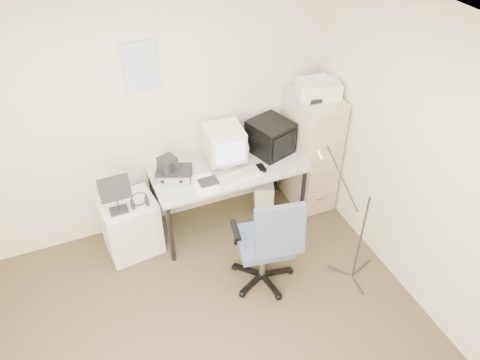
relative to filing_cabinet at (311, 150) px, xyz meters
name	(u,v)px	position (x,y,z in m)	size (l,w,h in m)	color
floor	(223,356)	(-1.58, -1.48, -0.66)	(3.60, 3.60, 0.01)	#423E28
ceiling	(211,66)	(-1.58, -1.48, 1.85)	(3.60, 3.60, 0.01)	white
wall_back	(150,116)	(-1.58, 0.32, 0.60)	(3.60, 0.02, 2.50)	beige
wall_right	(440,181)	(0.22, -1.48, 0.60)	(0.02, 3.60, 2.50)	beige
wall_calendar	(141,66)	(-1.60, 0.31, 1.10)	(0.30, 0.02, 0.44)	white
filing_cabinet	(311,150)	(0.00, 0.00, 0.00)	(0.40, 0.60, 1.30)	#C7BB8A
printer	(319,89)	(0.00, -0.02, 0.73)	(0.40, 0.27, 0.15)	white
desk	(228,195)	(-0.95, -0.03, -0.29)	(1.50, 0.70, 0.73)	gray
crt_monitor	(224,146)	(-0.95, 0.06, 0.27)	(0.35, 0.37, 0.39)	white
crt_tv	(270,137)	(-0.45, 0.06, 0.25)	(0.37, 0.39, 0.33)	black
desk_speaker	(245,151)	(-0.73, 0.06, 0.15)	(0.08, 0.08, 0.14)	beige
keyboard	(239,177)	(-0.92, -0.24, 0.09)	(0.44, 0.16, 0.02)	white
mouse	(261,168)	(-0.67, -0.20, 0.10)	(0.07, 0.12, 0.03)	black
radio_receiver	(174,174)	(-1.48, 0.00, 0.13)	(0.33, 0.24, 0.09)	black
radio_speaker	(168,164)	(-1.53, 0.00, 0.25)	(0.15, 0.14, 0.15)	black
papers	(204,184)	(-1.25, -0.21, 0.09)	(0.22, 0.30, 0.02)	white
pc_tower	(263,192)	(-0.51, 0.05, -0.45)	(0.19, 0.44, 0.41)	white
office_chair	(263,240)	(-0.95, -0.88, -0.13)	(0.60, 0.60, 1.03)	#364153
side_cart	(131,226)	(-1.96, -0.04, -0.34)	(0.50, 0.40, 0.62)	silver
music_stand	(115,194)	(-2.05, -0.13, 0.17)	(0.27, 0.14, 0.40)	black
headphones	(140,202)	(-1.86, -0.15, 0.02)	(0.17, 0.17, 0.03)	black
mic_stand	(363,227)	(-0.15, -1.18, -0.01)	(0.02, 0.02, 1.28)	black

